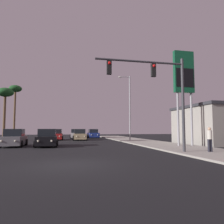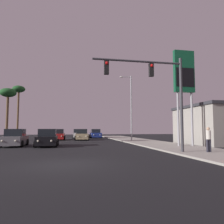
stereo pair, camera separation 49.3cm
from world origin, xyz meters
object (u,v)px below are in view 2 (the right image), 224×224
object	(u,v)px
pedestrian_on_sidewalk	(208,138)
palm_tree_far	(19,92)
car_red	(58,135)
traffic_light_mast	(157,85)
car_tan	(82,135)
car_blue	(96,134)
car_black	(47,138)
car_grey	(15,138)
car_white	(78,134)
street_lamp	(130,104)
palm_tree_mid	(8,95)
gas_station_sign	(184,77)

from	to	relation	value
pedestrian_on_sidewalk	palm_tree_far	world-z (taller)	palm_tree_far
car_red	traffic_light_mast	world-z (taller)	traffic_light_mast
car_tan	car_blue	bearing A→B (deg)	-110.44
car_tan	pedestrian_on_sidewalk	bearing A→B (deg)	111.26
car_red	traffic_light_mast	distance (m)	22.61
car_blue	car_black	world-z (taller)	same
car_grey	pedestrian_on_sidewalk	bearing A→B (deg)	146.47
car_grey	palm_tree_far	bearing A→B (deg)	-78.60
car_white	street_lamp	size ratio (longest dim) A/B	0.48
car_white	car_red	bearing A→B (deg)	65.54
car_grey	car_red	size ratio (longest dim) A/B	1.00
car_grey	car_blue	bearing A→B (deg)	-118.79
car_white	traffic_light_mast	world-z (taller)	traffic_light_mast
street_lamp	pedestrian_on_sidewalk	bearing A→B (deg)	-86.24
car_blue	car_black	size ratio (longest dim) A/B	1.00
car_red	palm_tree_mid	bearing A→B (deg)	2.32
car_black	traffic_light_mast	bearing A→B (deg)	133.01
gas_station_sign	palm_tree_far	xyz separation A→B (m)	(-20.55, 25.91, 2.18)
car_grey	car_black	bearing A→B (deg)	167.57
pedestrian_on_sidewalk	palm_tree_mid	distance (m)	28.72
traffic_light_mast	gas_station_sign	world-z (taller)	gas_station_sign
palm_tree_far	pedestrian_on_sidewalk	bearing A→B (deg)	-58.44
car_white	gas_station_sign	xyz separation A→B (m)	(9.12, -22.64, 5.86)
palm_tree_mid	car_grey	bearing A→B (deg)	-71.55
palm_tree_mid	palm_tree_far	bearing A→B (deg)	94.36
car_white	palm_tree_mid	size ratio (longest dim) A/B	0.56
car_grey	car_white	xyz separation A→B (m)	(6.67, 18.72, 0.00)
car_white	traffic_light_mast	bearing A→B (deg)	100.63
gas_station_sign	car_white	bearing A→B (deg)	111.93
car_grey	gas_station_sign	bearing A→B (deg)	165.25
car_grey	car_red	xyz separation A→B (m)	(3.45, 12.13, 0.00)
car_tan	car_black	distance (m)	12.39
pedestrian_on_sidewalk	palm_tree_mid	bearing A→B (deg)	130.93
car_black	car_grey	bearing A→B (deg)	-12.89
car_red	street_lamp	distance (m)	12.23
car_grey	palm_tree_far	world-z (taller)	palm_tree_far
car_black	traffic_light_mast	distance (m)	12.06
car_blue	car_white	xyz separation A→B (m)	(-3.27, 0.00, 0.00)
car_red	car_black	xyz separation A→B (m)	(-0.36, -12.76, 0.00)
car_blue	car_tan	bearing A→B (deg)	67.51
palm_tree_far	car_black	bearing A→B (deg)	-70.87
car_red	palm_tree_far	distance (m)	15.14
car_blue	pedestrian_on_sidewalk	world-z (taller)	pedestrian_on_sidewalk
palm_tree_far	car_blue	bearing A→B (deg)	-12.54
car_tan	car_white	xyz separation A→B (m)	(-0.28, 7.58, 0.00)
car_tan	car_blue	size ratio (longest dim) A/B	1.00
car_grey	gas_station_sign	xyz separation A→B (m)	(15.79, -3.92, 5.86)
car_grey	palm_tree_mid	bearing A→B (deg)	-72.37
car_black	pedestrian_on_sidewalk	size ratio (longest dim) A/B	2.59
car_black	gas_station_sign	size ratio (longest dim) A/B	0.48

